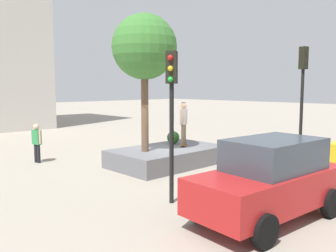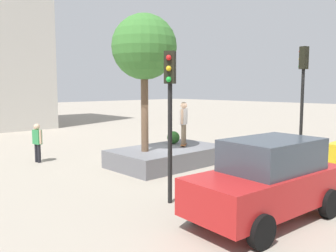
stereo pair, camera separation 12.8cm
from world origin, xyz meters
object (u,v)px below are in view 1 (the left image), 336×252
(skateboarder, at_px, (184,120))
(traffic_light_median, at_px, (302,86))
(sedan_parked, at_px, (270,179))
(traffic_light_corner, at_px, (172,100))
(planter_ledge, at_px, (168,156))
(pedestrian_crossing, at_px, (37,140))
(plaza_tree, at_px, (144,48))
(skateboard, at_px, (183,145))

(skateboarder, xyz_separation_m, traffic_light_median, (-2.54, 3.88, 1.40))
(sedan_parked, xyz_separation_m, traffic_light_corner, (0.87, -2.47, 1.83))
(planter_ledge, bearing_deg, skateboarder, 173.95)
(skateboarder, distance_m, sedan_parked, 6.79)
(pedestrian_crossing, bearing_deg, plaza_tree, 122.10)
(skateboarder, height_order, pedestrian_crossing, skateboarder)
(traffic_light_median, xyz_separation_m, pedestrian_crossing, (7.07, -8.06, -2.24))
(planter_ledge, distance_m, plaza_tree, 4.44)
(plaza_tree, xyz_separation_m, traffic_light_corner, (2.07, 3.60, -1.81))
(skateboarder, bearing_deg, planter_ledge, -6.05)
(plaza_tree, xyz_separation_m, sedan_parked, (1.21, 6.07, -3.64))
(skateboard, height_order, sedan_parked, sedan_parked)
(pedestrian_crossing, bearing_deg, skateboarder, 137.27)
(traffic_light_median, height_order, pedestrian_crossing, traffic_light_median)
(traffic_light_median, bearing_deg, traffic_light_corner, -3.66)
(sedan_parked, distance_m, traffic_light_median, 6.48)
(planter_ledge, xyz_separation_m, plaza_tree, (1.17, -0.05, 4.28))
(sedan_parked, bearing_deg, pedestrian_crossing, -82.51)
(planter_ledge, bearing_deg, skateboard, 173.95)
(planter_ledge, distance_m, traffic_light_median, 5.93)
(skateboard, bearing_deg, pedestrian_crossing, -42.73)
(sedan_parked, bearing_deg, planter_ledge, -111.56)
(traffic_light_median, distance_m, pedestrian_crossing, 10.96)
(skateboard, distance_m, pedestrian_crossing, 6.17)
(skateboard, xyz_separation_m, pedestrian_crossing, (4.53, -4.18, 0.20))
(skateboarder, relative_size, traffic_light_corner, 0.43)
(traffic_light_corner, distance_m, traffic_light_median, 6.63)
(pedestrian_crossing, bearing_deg, skateboard, 137.27)
(sedan_parked, bearing_deg, traffic_light_corner, -70.65)
(traffic_light_median, bearing_deg, skateboard, -56.76)
(sedan_parked, relative_size, pedestrian_crossing, 2.61)
(traffic_light_median, bearing_deg, planter_ledge, -49.69)
(plaza_tree, relative_size, sedan_parked, 1.21)
(plaza_tree, height_order, traffic_light_median, plaza_tree)
(skateboarder, distance_m, traffic_light_median, 4.84)
(planter_ledge, distance_m, pedestrian_crossing, 5.56)
(skateboard, height_order, skateboarder, skateboarder)
(plaza_tree, relative_size, skateboarder, 2.92)
(planter_ledge, xyz_separation_m, skateboard, (-0.82, 0.09, 0.41))
(traffic_light_median, relative_size, pedestrian_crossing, 2.86)
(traffic_light_corner, xyz_separation_m, pedestrian_crossing, (0.46, -7.64, -1.87))
(skateboarder, height_order, traffic_light_corner, traffic_light_corner)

